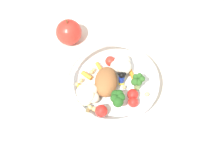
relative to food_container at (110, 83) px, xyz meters
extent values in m
plane|color=silver|center=(-0.02, 0.01, -0.03)|extent=(2.40, 2.40, 0.00)
cylinder|color=white|center=(0.00, 0.00, -0.02)|extent=(0.21, 0.21, 0.01)
torus|color=white|center=(0.00, 0.00, 0.02)|extent=(0.22, 0.22, 0.01)
ellipsoid|color=#935B33|center=(0.00, 0.01, 0.00)|extent=(0.10, 0.08, 0.04)
cylinder|color=#7FAD5B|center=(-0.03, -0.04, -0.01)|extent=(0.01, 0.01, 0.02)
sphere|color=#23561E|center=(-0.03, -0.04, 0.02)|extent=(0.02, 0.02, 0.02)
sphere|color=#23561E|center=(-0.03, -0.03, 0.02)|extent=(0.02, 0.02, 0.02)
sphere|color=#23561E|center=(-0.04, -0.03, 0.02)|extent=(0.02, 0.02, 0.02)
sphere|color=#23561E|center=(-0.05, -0.04, 0.02)|extent=(0.02, 0.02, 0.02)
sphere|color=#23561E|center=(-0.03, -0.04, 0.02)|extent=(0.02, 0.02, 0.02)
cylinder|color=#8EB766|center=(0.03, -0.06, -0.01)|extent=(0.02, 0.02, 0.02)
sphere|color=#2D6023|center=(0.04, -0.06, 0.02)|extent=(0.02, 0.02, 0.02)
sphere|color=#2D6023|center=(0.03, -0.05, 0.02)|extent=(0.01, 0.01, 0.01)
sphere|color=#2D6023|center=(0.02, -0.05, 0.02)|extent=(0.02, 0.02, 0.02)
sphere|color=#2D6023|center=(0.03, -0.06, 0.01)|extent=(0.02, 0.02, 0.02)
sphere|color=#2D6023|center=(0.03, -0.07, 0.02)|extent=(0.01, 0.01, 0.01)
sphere|color=silver|center=(0.08, 0.00, 0.00)|extent=(0.04, 0.04, 0.04)
sphere|color=silver|center=(0.06, 0.01, 0.00)|extent=(0.02, 0.02, 0.02)
sphere|color=silver|center=(0.05, 0.01, -0.01)|extent=(0.03, 0.03, 0.03)
sphere|color=silver|center=(0.06, -0.01, 0.00)|extent=(0.04, 0.04, 0.04)
sphere|color=silver|center=(0.06, 0.00, 0.00)|extent=(0.03, 0.03, 0.03)
sphere|color=silver|center=(-0.04, 0.03, 0.00)|extent=(0.03, 0.03, 0.03)
sphere|color=silver|center=(-0.05, 0.04, 0.00)|extent=(0.04, 0.04, 0.04)
sphere|color=silver|center=(-0.06, 0.04, -0.01)|extent=(0.04, 0.04, 0.04)
sphere|color=silver|center=(-0.05, 0.03, 0.00)|extent=(0.03, 0.03, 0.03)
sphere|color=silver|center=(-0.05, 0.02, -0.01)|extent=(0.03, 0.03, 0.03)
cube|color=yellow|center=(0.03, -0.02, -0.02)|extent=(0.02, 0.02, 0.00)
cylinder|color=#1933B2|center=(0.03, -0.02, -0.01)|extent=(0.02, 0.02, 0.02)
sphere|color=black|center=(0.03, -0.02, 0.01)|extent=(0.02, 0.02, 0.02)
sphere|color=black|center=(0.03, -0.02, 0.02)|extent=(0.01, 0.01, 0.01)
sphere|color=black|center=(0.03, -0.01, 0.02)|extent=(0.01, 0.01, 0.01)
cylinder|color=orange|center=(0.06, -0.03, -0.01)|extent=(0.03, 0.03, 0.01)
cylinder|color=orange|center=(0.04, 0.05, -0.01)|extent=(0.03, 0.03, 0.01)
cylinder|color=orange|center=(-0.03, 0.06, -0.01)|extent=(0.01, 0.03, 0.01)
cylinder|color=orange|center=(0.00, 0.07, -0.01)|extent=(0.02, 0.03, 0.01)
sphere|color=red|center=(-0.07, -0.01, 0.00)|extent=(0.03, 0.03, 0.03)
sphere|color=red|center=(0.06, 0.03, -0.01)|extent=(0.03, 0.03, 0.03)
sphere|color=red|center=(-0.02, -0.07, -0.01)|extent=(0.02, 0.02, 0.02)
sphere|color=red|center=(0.00, -0.06, -0.01)|extent=(0.03, 0.03, 0.03)
sphere|color=tan|center=(-0.02, 0.07, -0.01)|extent=(0.01, 0.01, 0.01)
sphere|color=tan|center=(0.01, -0.03, -0.01)|extent=(0.01, 0.01, 0.01)
sphere|color=tan|center=(0.02, 0.06, -0.01)|extent=(0.01, 0.01, 0.01)
sphere|color=tan|center=(0.04, 0.03, -0.01)|extent=(0.01, 0.01, 0.01)
sphere|color=tan|center=(0.02, 0.06, -0.01)|extent=(0.01, 0.01, 0.01)
sphere|color=#D1B775|center=(0.02, -0.09, -0.01)|extent=(0.01, 0.01, 0.01)
sphere|color=#D1B775|center=(-0.03, 0.08, -0.01)|extent=(0.01, 0.01, 0.01)
sphere|color=#D1B775|center=(-0.07, 0.02, -0.01)|extent=(0.01, 0.01, 0.01)
sphere|color=tan|center=(0.07, 0.02, -0.01)|extent=(0.01, 0.01, 0.01)
sphere|color=tan|center=(-0.08, 0.02, -0.01)|extent=(0.01, 0.01, 0.01)
sphere|color=tan|center=(-0.07, 0.00, -0.01)|extent=(0.01, 0.01, 0.01)
sphere|color=red|center=(0.09, 0.17, 0.01)|extent=(0.07, 0.07, 0.07)
cylinder|color=brown|center=(0.09, 0.17, 0.05)|extent=(0.00, 0.00, 0.01)
camera|label=1|loc=(-0.33, -0.18, 0.61)|focal=48.57mm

